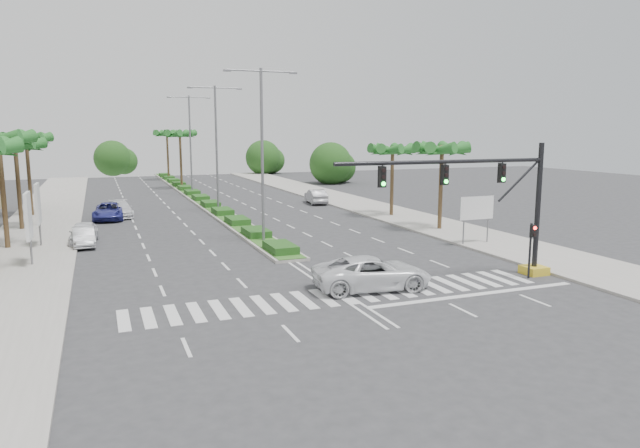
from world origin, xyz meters
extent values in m
plane|color=#333335|center=(0.00, 0.00, 0.00)|extent=(160.00, 160.00, 0.00)
cube|color=gray|center=(15.20, 20.00, 0.07)|extent=(6.00, 120.00, 0.15)
cube|color=gray|center=(-15.20, 20.00, 0.07)|extent=(6.00, 120.00, 0.15)
cube|color=gray|center=(0.00, 45.00, 0.10)|extent=(2.20, 75.00, 0.20)
cube|color=#355C1F|center=(0.00, 45.00, 0.22)|extent=(1.80, 75.00, 0.04)
cube|color=gold|center=(11.50, 0.00, 0.23)|extent=(1.20, 1.20, 0.45)
cylinder|color=black|center=(11.50, 0.00, 3.70)|extent=(0.28, 0.28, 7.00)
cylinder|color=black|center=(5.50, 0.00, 6.30)|extent=(12.00, 0.20, 0.20)
cylinder|color=black|center=(10.10, 0.00, 5.20)|extent=(2.53, 0.12, 2.15)
cube|color=black|center=(9.00, 0.00, 5.65)|extent=(0.32, 0.24, 1.00)
cylinder|color=#19E533|center=(9.00, -0.14, 5.33)|extent=(0.20, 0.06, 0.20)
cube|color=black|center=(5.50, 0.00, 5.65)|extent=(0.32, 0.24, 1.00)
cylinder|color=#19E533|center=(5.50, -0.14, 5.33)|extent=(0.20, 0.06, 0.20)
cube|color=black|center=(2.00, 0.00, 5.65)|extent=(0.32, 0.24, 1.00)
cylinder|color=#19E533|center=(2.00, -0.14, 5.33)|extent=(0.20, 0.06, 0.20)
cylinder|color=black|center=(10.60, -0.60, 1.50)|extent=(0.12, 0.12, 3.00)
cube|color=black|center=(10.60, -0.75, 2.60)|extent=(0.28, 0.22, 0.65)
cylinder|color=red|center=(10.60, -0.88, 2.78)|extent=(0.18, 0.05, 0.18)
cylinder|color=slate|center=(12.50, 8.00, 1.40)|extent=(0.10, 0.10, 2.80)
cylinder|color=slate|center=(14.50, 8.00, 1.40)|extent=(0.10, 0.10, 2.80)
cube|color=#0C6638|center=(13.50, 8.00, 2.60)|extent=(2.60, 0.08, 1.50)
cube|color=white|center=(13.50, 7.95, 2.60)|extent=(2.70, 0.02, 1.60)
cylinder|color=slate|center=(-14.50, 12.00, 1.40)|extent=(0.12, 0.12, 2.80)
cube|color=white|center=(-14.50, 12.00, 3.00)|extent=(0.18, 2.10, 2.70)
cube|color=#D8594C|center=(-14.50, 12.00, 3.00)|extent=(0.12, 2.00, 2.60)
cylinder|color=slate|center=(-14.50, 18.00, 1.40)|extent=(0.12, 0.12, 2.80)
cube|color=white|center=(-14.50, 18.00, 3.00)|extent=(0.18, 2.10, 2.70)
cube|color=#D8594C|center=(-14.50, 18.00, 3.00)|extent=(0.12, 2.00, 2.60)
cylinder|color=brown|center=(-16.50, 18.00, 3.70)|extent=(0.32, 0.32, 7.40)
cone|color=#1F6526|center=(-15.40, 18.00, 7.20)|extent=(0.90, 3.62, 1.50)
cone|color=#1F6526|center=(-15.81, 18.86, 7.20)|extent=(3.39, 2.96, 1.50)
cone|color=#1F6526|center=(-15.81, 17.14, 7.20)|extent=(3.39, 2.96, 1.50)
cylinder|color=brown|center=(-16.50, 26.00, 3.40)|extent=(0.32, 0.32, 6.80)
sphere|color=brown|center=(-16.50, 26.00, 6.70)|extent=(0.70, 0.70, 0.70)
cone|color=#1F6526|center=(-15.40, 26.00, 6.60)|extent=(0.90, 3.62, 1.50)
cone|color=#1F6526|center=(-15.81, 26.86, 6.60)|extent=(3.39, 2.96, 1.50)
cone|color=#1F6526|center=(-16.74, 27.07, 6.60)|extent=(3.73, 1.68, 1.50)
cone|color=#1F6526|center=(-17.49, 26.48, 6.60)|extent=(2.38, 3.65, 1.50)
cone|color=#1F6526|center=(-17.49, 25.52, 6.60)|extent=(2.38, 3.65, 1.50)
cone|color=#1F6526|center=(-16.74, 24.93, 6.60)|extent=(3.73, 1.68, 1.50)
cone|color=#1F6526|center=(-15.81, 25.14, 6.60)|extent=(3.39, 2.96, 1.50)
cylinder|color=brown|center=(-16.50, 34.00, 3.60)|extent=(0.32, 0.32, 7.20)
sphere|color=brown|center=(-16.50, 34.00, 7.10)|extent=(0.70, 0.70, 0.70)
cone|color=#1F6526|center=(-15.40, 34.00, 7.00)|extent=(0.90, 3.62, 1.50)
cone|color=#1F6526|center=(-15.81, 34.86, 7.00)|extent=(3.39, 2.96, 1.50)
cone|color=#1F6526|center=(-16.74, 35.07, 7.00)|extent=(3.73, 1.68, 1.50)
cone|color=#1F6526|center=(-17.49, 34.48, 7.00)|extent=(2.38, 3.65, 1.50)
cone|color=#1F6526|center=(-17.49, 33.52, 7.00)|extent=(2.38, 3.65, 1.50)
cone|color=#1F6526|center=(-16.74, 32.93, 7.00)|extent=(3.73, 1.68, 1.50)
cone|color=#1F6526|center=(-15.81, 33.14, 7.00)|extent=(3.39, 2.96, 1.50)
cylinder|color=brown|center=(14.50, 14.00, 3.25)|extent=(0.32, 0.32, 6.50)
sphere|color=brown|center=(14.50, 14.00, 6.40)|extent=(0.70, 0.70, 0.70)
cone|color=#1F6526|center=(15.60, 14.00, 6.30)|extent=(0.90, 3.62, 1.50)
cone|color=#1F6526|center=(15.19, 14.86, 6.30)|extent=(3.39, 2.96, 1.50)
cone|color=#1F6526|center=(14.26, 15.07, 6.30)|extent=(3.73, 1.68, 1.50)
cone|color=#1F6526|center=(13.51, 14.48, 6.30)|extent=(2.38, 3.65, 1.50)
cone|color=#1F6526|center=(13.51, 13.52, 6.30)|extent=(2.38, 3.65, 1.50)
cone|color=#1F6526|center=(14.26, 12.93, 6.30)|extent=(3.73, 1.68, 1.50)
cone|color=#1F6526|center=(15.19, 13.14, 6.30)|extent=(3.39, 2.96, 1.50)
cylinder|color=brown|center=(14.50, 22.00, 3.10)|extent=(0.32, 0.32, 6.20)
sphere|color=brown|center=(14.50, 22.00, 6.10)|extent=(0.70, 0.70, 0.70)
cone|color=#1F6526|center=(15.60, 22.00, 6.00)|extent=(0.90, 3.62, 1.50)
cone|color=#1F6526|center=(15.19, 22.86, 6.00)|extent=(3.39, 2.96, 1.50)
cone|color=#1F6526|center=(14.26, 23.07, 6.00)|extent=(3.73, 1.68, 1.50)
cone|color=#1F6526|center=(13.51, 22.48, 6.00)|extent=(2.38, 3.65, 1.50)
cone|color=#1F6526|center=(13.51, 21.52, 6.00)|extent=(2.38, 3.65, 1.50)
cone|color=#1F6526|center=(14.26, 20.93, 6.00)|extent=(3.73, 1.68, 1.50)
cone|color=#1F6526|center=(15.19, 21.14, 6.00)|extent=(3.39, 2.96, 1.50)
cylinder|color=brown|center=(0.00, 55.00, 3.75)|extent=(0.32, 0.32, 7.50)
sphere|color=brown|center=(0.00, 55.00, 7.40)|extent=(0.70, 0.70, 0.70)
cone|color=#1F6526|center=(1.10, 55.00, 7.30)|extent=(0.90, 3.62, 1.50)
cone|color=#1F6526|center=(0.69, 55.86, 7.30)|extent=(3.39, 2.96, 1.50)
cone|color=#1F6526|center=(-0.24, 56.07, 7.30)|extent=(3.73, 1.68, 1.50)
cone|color=#1F6526|center=(-0.99, 55.48, 7.30)|extent=(2.38, 3.65, 1.50)
cone|color=#1F6526|center=(-0.99, 54.52, 7.30)|extent=(2.38, 3.65, 1.50)
cone|color=#1F6526|center=(-0.24, 53.93, 7.30)|extent=(3.73, 1.68, 1.50)
cone|color=#1F6526|center=(0.69, 54.14, 7.30)|extent=(3.39, 2.96, 1.50)
cylinder|color=brown|center=(0.00, 70.00, 3.75)|extent=(0.32, 0.32, 7.50)
sphere|color=brown|center=(0.00, 70.00, 7.40)|extent=(0.70, 0.70, 0.70)
cone|color=#1F6526|center=(1.10, 70.00, 7.30)|extent=(0.90, 3.62, 1.50)
cone|color=#1F6526|center=(0.69, 70.86, 7.30)|extent=(3.39, 2.96, 1.50)
cone|color=#1F6526|center=(-0.24, 71.07, 7.30)|extent=(3.73, 1.68, 1.50)
cone|color=#1F6526|center=(-0.99, 70.48, 7.30)|extent=(2.38, 3.65, 1.50)
cone|color=#1F6526|center=(-0.99, 69.52, 7.30)|extent=(2.38, 3.65, 1.50)
cone|color=#1F6526|center=(-0.24, 68.93, 7.30)|extent=(3.73, 1.68, 1.50)
cone|color=#1F6526|center=(0.69, 69.14, 7.30)|extent=(3.39, 2.96, 1.50)
cylinder|color=slate|center=(0.00, 14.00, 6.00)|extent=(0.20, 0.20, 12.00)
cylinder|color=slate|center=(-1.20, 14.00, 11.80)|extent=(2.40, 0.10, 0.10)
cylinder|color=slate|center=(1.20, 14.00, 11.80)|extent=(2.40, 0.10, 0.10)
cube|color=slate|center=(-2.30, 14.00, 11.75)|extent=(0.50, 0.25, 0.12)
cube|color=slate|center=(2.30, 14.00, 11.75)|extent=(0.50, 0.25, 0.12)
cylinder|color=slate|center=(0.00, 30.00, 6.00)|extent=(0.20, 0.20, 12.00)
cylinder|color=slate|center=(-1.20, 30.00, 11.80)|extent=(2.40, 0.10, 0.10)
cylinder|color=slate|center=(1.20, 30.00, 11.80)|extent=(2.40, 0.10, 0.10)
cube|color=slate|center=(-2.30, 30.00, 11.75)|extent=(0.50, 0.25, 0.12)
cube|color=slate|center=(2.30, 30.00, 11.75)|extent=(0.50, 0.25, 0.12)
cylinder|color=slate|center=(0.00, 46.00, 6.00)|extent=(0.20, 0.20, 12.00)
cylinder|color=slate|center=(-1.20, 46.00, 11.80)|extent=(2.40, 0.10, 0.10)
cylinder|color=slate|center=(1.20, 46.00, 11.80)|extent=(2.40, 0.10, 0.10)
cube|color=slate|center=(-2.30, 46.00, 11.75)|extent=(0.50, 0.25, 0.12)
cube|color=slate|center=(2.30, 46.00, 11.75)|extent=(0.50, 0.25, 0.12)
imported|color=silver|center=(-11.80, 18.55, 0.75)|extent=(2.06, 4.49, 1.49)
imported|color=silver|center=(-11.80, 17.39, 0.65)|extent=(1.61, 4.04, 1.31)
imported|color=navy|center=(-9.89, 29.47, 0.75)|extent=(3.02, 5.65, 1.51)
imported|color=silver|center=(-8.88, 30.79, 0.72)|extent=(2.24, 5.04, 1.44)
imported|color=white|center=(1.82, 0.56, 0.82)|extent=(6.21, 3.40, 1.65)
imported|color=#A3A2A7|center=(11.37, 33.38, 0.78)|extent=(2.27, 4.93, 1.57)
camera|label=1|loc=(-10.65, -24.22, 7.80)|focal=32.00mm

